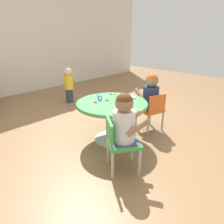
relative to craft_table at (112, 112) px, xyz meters
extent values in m
plane|color=olive|center=(0.00, 0.00, -0.38)|extent=(10.00, 10.00, 0.00)
cube|color=silver|center=(0.00, 3.00, 1.02)|extent=(8.00, 0.12, 2.80)
cylinder|color=silver|center=(0.00, 0.00, -0.36)|extent=(0.44, 0.44, 0.03)
cylinder|color=silver|center=(0.00, 0.00, -0.15)|extent=(0.12, 0.12, 0.47)
cylinder|color=#4CB259|center=(0.00, 0.00, 0.11)|extent=(0.85, 0.85, 0.04)
cylinder|color=#B7B7BC|center=(-0.33, -0.67, -0.24)|extent=(0.03, 0.03, 0.28)
cylinder|color=#B7B7BC|center=(-0.17, -0.46, -0.24)|extent=(0.03, 0.03, 0.28)
cylinder|color=#B7B7BC|center=(-0.54, -0.52, -0.24)|extent=(0.03, 0.03, 0.28)
cylinder|color=#B7B7BC|center=(-0.38, -0.31, -0.24)|extent=(0.03, 0.03, 0.28)
cube|color=green|center=(-0.35, -0.49, -0.08)|extent=(0.42, 0.42, 0.04)
cube|color=green|center=(-0.46, -0.41, 0.05)|extent=(0.18, 0.23, 0.22)
cube|color=#3F4772|center=(-0.35, -0.49, -0.08)|extent=(0.38, 0.37, 0.04)
cylinder|color=white|center=(-0.35, -0.49, 0.09)|extent=(0.21, 0.21, 0.30)
sphere|color=#997051|center=(-0.35, -0.49, 0.32)|extent=(0.17, 0.17, 0.17)
sphere|color=#593319|center=(-0.35, -0.49, 0.33)|extent=(0.16, 0.16, 0.16)
cylinder|color=#997051|center=(-0.34, -0.64, 0.12)|extent=(0.20, 0.17, 0.17)
cylinder|color=#997051|center=(-0.21, -0.46, 0.12)|extent=(0.20, 0.17, 0.17)
cylinder|color=#B7B7BC|center=(0.74, -0.07, -0.24)|extent=(0.03, 0.03, 0.28)
cylinder|color=#B7B7BC|center=(0.49, 0.00, -0.24)|extent=(0.03, 0.03, 0.28)
cylinder|color=#B7B7BC|center=(0.67, -0.32, -0.24)|extent=(0.03, 0.03, 0.28)
cylinder|color=#B7B7BC|center=(0.42, -0.25, -0.24)|extent=(0.03, 0.03, 0.28)
cube|color=orange|center=(0.58, -0.16, -0.08)|extent=(0.37, 0.37, 0.04)
cube|color=orange|center=(0.55, -0.29, 0.05)|extent=(0.27, 0.09, 0.22)
cube|color=#3F4772|center=(0.58, -0.16, -0.08)|extent=(0.33, 0.34, 0.04)
cylinder|color=navy|center=(0.58, -0.16, 0.09)|extent=(0.21, 0.21, 0.30)
sphere|color=#997051|center=(0.58, -0.16, 0.32)|extent=(0.17, 0.17, 0.17)
sphere|color=#B25926|center=(0.58, -0.16, 0.33)|extent=(0.16, 0.16, 0.16)
cylinder|color=#997051|center=(0.71, -0.09, 0.12)|extent=(0.11, 0.22, 0.17)
cylinder|color=#997051|center=(0.50, -0.03, 0.12)|extent=(0.11, 0.22, 0.17)
cylinder|color=#33384C|center=(0.53, 1.65, -0.25)|extent=(0.14, 0.14, 0.26)
cylinder|color=yellow|center=(0.53, 1.65, 0.01)|extent=(0.17, 0.17, 0.26)
sphere|color=beige|center=(0.53, 1.65, 0.21)|extent=(0.16, 0.16, 0.16)
cylinder|color=#3F72CC|center=(0.00, 0.22, 0.15)|extent=(0.13, 0.14, 0.05)
cylinder|color=white|center=(0.05, 0.29, 0.15)|extent=(0.05, 0.05, 0.02)
cylinder|color=white|center=(-0.06, 0.14, 0.15)|extent=(0.05, 0.05, 0.02)
cube|color=silver|center=(0.26, 0.19, 0.13)|extent=(0.09, 0.09, 0.01)
cube|color=silver|center=(0.26, 0.19, 0.13)|extent=(0.05, 0.11, 0.01)
torus|color=#3F72CC|center=(0.21, 0.23, 0.13)|extent=(0.05, 0.05, 0.01)
torus|color=#3F72CC|center=(0.25, 0.25, 0.13)|extent=(0.05, 0.05, 0.01)
cylinder|color=#CC99E5|center=(0.30, -0.07, 0.14)|extent=(0.10, 0.10, 0.01)
torus|color=#4CB259|center=(0.00, 0.08, 0.13)|extent=(0.06, 0.06, 0.01)
torus|color=#4CB259|center=(0.00, -0.28, 0.13)|extent=(0.06, 0.06, 0.01)
torus|color=#D83FA5|center=(-0.15, 0.13, 0.13)|extent=(0.05, 0.05, 0.01)
torus|color=#4CB259|center=(0.13, -0.02, 0.13)|extent=(0.07, 0.07, 0.01)
camera|label=1|loc=(-1.70, -1.62, 0.91)|focal=33.32mm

